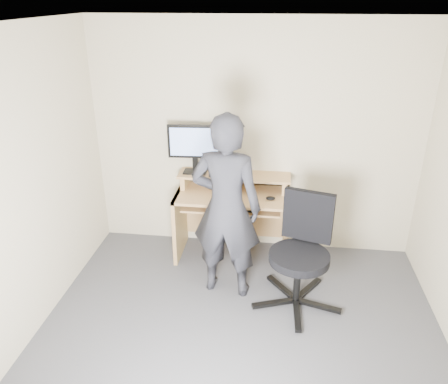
% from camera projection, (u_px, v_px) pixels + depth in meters
% --- Properties ---
extents(ground, '(3.50, 3.50, 0.00)m').
position_uv_depth(ground, '(237.00, 351.00, 3.58)').
color(ground, '#4A4A4E').
rests_on(ground, ground).
extents(back_wall, '(3.50, 0.02, 2.50)m').
position_uv_depth(back_wall, '(255.00, 140.00, 4.64)').
color(back_wall, beige).
rests_on(back_wall, ground).
extents(ceiling, '(3.50, 3.50, 0.02)m').
position_uv_depth(ceiling, '(242.00, 27.00, 2.54)').
color(ceiling, white).
rests_on(ceiling, back_wall).
extents(desk, '(1.20, 0.60, 0.91)m').
position_uv_depth(desk, '(233.00, 208.00, 4.75)').
color(desk, tan).
rests_on(desk, ground).
extents(monitor, '(0.56, 0.16, 0.53)m').
position_uv_depth(monitor, '(194.00, 145.00, 4.58)').
color(monitor, black).
rests_on(monitor, desk).
extents(external_drive, '(0.11, 0.14, 0.20)m').
position_uv_depth(external_drive, '(235.00, 164.00, 4.67)').
color(external_drive, black).
rests_on(external_drive, desk).
extents(travel_mug, '(0.11, 0.11, 0.19)m').
position_uv_depth(travel_mug, '(240.00, 165.00, 4.65)').
color(travel_mug, silver).
rests_on(travel_mug, desk).
extents(smartphone, '(0.09, 0.14, 0.01)m').
position_uv_depth(smartphone, '(248.00, 177.00, 4.60)').
color(smartphone, black).
rests_on(smartphone, desk).
extents(charger, '(0.05, 0.04, 0.03)m').
position_uv_depth(charger, '(211.00, 175.00, 4.60)').
color(charger, black).
rests_on(charger, desk).
extents(headphones, '(0.19, 0.19, 0.06)m').
position_uv_depth(headphones, '(210.00, 171.00, 4.72)').
color(headphones, silver).
rests_on(headphones, desk).
extents(keyboard, '(0.49, 0.27, 0.03)m').
position_uv_depth(keyboard, '(234.00, 205.00, 4.55)').
color(keyboard, black).
rests_on(keyboard, desk).
extents(mouse, '(0.11, 0.08, 0.04)m').
position_uv_depth(mouse, '(271.00, 198.00, 4.46)').
color(mouse, black).
rests_on(mouse, desk).
extents(office_chair, '(0.83, 0.80, 1.04)m').
position_uv_depth(office_chair, '(302.00, 248.00, 3.96)').
color(office_chair, black).
rests_on(office_chair, ground).
extents(person, '(0.70, 0.50, 1.79)m').
position_uv_depth(person, '(226.00, 208.00, 3.98)').
color(person, black).
rests_on(person, ground).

